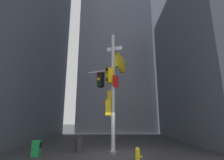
{
  "coord_description": "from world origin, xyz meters",
  "views": [
    {
      "loc": [
        0.02,
        -11.05,
        2.08
      ],
      "look_at": [
        -0.07,
        0.51,
        4.81
      ],
      "focal_mm": 26.65,
      "sensor_mm": 36.0,
      "label": 1
    }
  ],
  "objects_px": {
    "signal_pole_assembly": "(113,81)",
    "newspaper_box": "(36,148)",
    "fire_hydrant": "(138,155)",
    "trash_bin": "(79,145)"
  },
  "relations": [
    {
      "from": "newspaper_box",
      "to": "signal_pole_assembly",
      "type": "bearing_deg",
      "value": 17.44
    },
    {
      "from": "signal_pole_assembly",
      "to": "newspaper_box",
      "type": "height_order",
      "value": "signal_pole_assembly"
    },
    {
      "from": "signal_pole_assembly",
      "to": "fire_hydrant",
      "type": "distance_m",
      "value": 5.34
    },
    {
      "from": "trash_bin",
      "to": "fire_hydrant",
      "type": "bearing_deg",
      "value": -40.33
    },
    {
      "from": "signal_pole_assembly",
      "to": "fire_hydrant",
      "type": "height_order",
      "value": "signal_pole_assembly"
    },
    {
      "from": "signal_pole_assembly",
      "to": "newspaper_box",
      "type": "bearing_deg",
      "value": -162.56
    },
    {
      "from": "fire_hydrant",
      "to": "trash_bin",
      "type": "height_order",
      "value": "trash_bin"
    },
    {
      "from": "fire_hydrant",
      "to": "newspaper_box",
      "type": "xyz_separation_m",
      "value": [
        -5.63,
        1.49,
        0.06
      ]
    },
    {
      "from": "signal_pole_assembly",
      "to": "newspaper_box",
      "type": "distance_m",
      "value": 6.3
    },
    {
      "from": "fire_hydrant",
      "to": "trash_bin",
      "type": "xyz_separation_m",
      "value": [
        -3.46,
        2.93,
        0.05
      ]
    }
  ]
}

